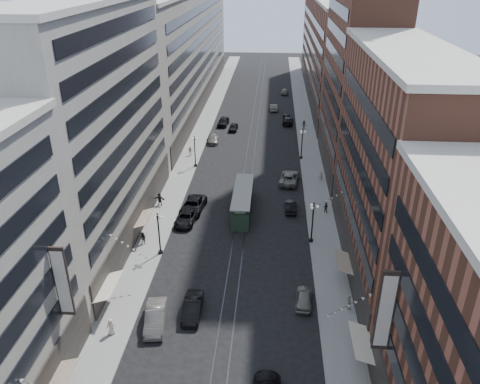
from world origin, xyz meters
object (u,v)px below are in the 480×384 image
(pedestrian_6, at_px, (190,151))
(car_10, at_px, (291,206))
(lamppost_se_far, at_px, (313,221))
(car_1, at_px, (155,317))
(car_12, at_px, (288,121))
(pedestrian_1, at_px, (111,326))
(pedestrian_9, at_px, (304,125))
(car_extra_1, at_px, (284,91))
(lamppost_sw_far, at_px, (159,232))
(car_5, at_px, (193,307))
(car_14, at_px, (273,107))
(lamppost_sw_mid, at_px, (195,150))
(car_7, at_px, (193,206))
(pedestrian_7, at_px, (326,207))
(car_11, at_px, (289,177))
(car_4, at_px, (304,298))
(lamppost_se_mid, at_px, (302,143))
(pedestrian_4, at_px, (349,302))
(car_extra_0, at_px, (287,117))
(car_8, at_px, (213,139))
(pedestrian_5, at_px, (160,199))
(pedestrian_8, at_px, (320,176))
(car_2, at_px, (186,218))
(car_9, at_px, (223,121))
(pedestrian_2, at_px, (143,238))

(pedestrian_6, bearing_deg, car_10, 108.98)
(lamppost_se_far, bearing_deg, car_1, -134.96)
(car_12, bearing_deg, car_1, 81.87)
(lamppost_se_far, height_order, pedestrian_1, lamppost_se_far)
(pedestrian_9, xyz_separation_m, car_extra_1, (-3.71, 29.36, -0.26))
(lamppost_se_far, relative_size, pedestrian_1, 3.22)
(lamppost_sw_far, height_order, car_5, lamppost_sw_far)
(car_14, xyz_separation_m, pedestrian_9, (6.51, -13.60, 0.27))
(lamppost_sw_mid, xyz_separation_m, pedestrian_1, (-1.55, -40.84, -2.09))
(car_7, height_order, pedestrian_7, car_7)
(pedestrian_1, xyz_separation_m, car_14, (14.75, 76.29, -0.25))
(car_11, bearing_deg, car_4, 98.84)
(car_1, bearing_deg, lamppost_se_mid, 61.94)
(car_4, height_order, pedestrian_9, pedestrian_9)
(lamppost_se_mid, xyz_separation_m, car_1, (-16.11, -44.13, -2.22))
(car_14, bearing_deg, pedestrian_1, 75.15)
(lamppost_sw_mid, bearing_deg, pedestrian_7, -35.88)
(car_10, xyz_separation_m, car_extra_1, (0.00, 65.86, 0.03))
(pedestrian_4, relative_size, car_10, 0.38)
(car_extra_0, bearing_deg, lamppost_se_far, 91.32)
(car_8, relative_size, car_11, 0.83)
(car_5, bearing_deg, pedestrian_5, 109.30)
(car_12, bearing_deg, pedestrian_8, 103.01)
(pedestrian_9, xyz_separation_m, car_extra_0, (-3.47, 6.41, -0.29))
(lamppost_sw_mid, bearing_deg, pedestrian_9, 47.95)
(pedestrian_6, bearing_deg, car_14, -139.15)
(pedestrian_1, distance_m, car_10, 31.53)
(pedestrian_5, bearing_deg, car_2, -30.97)
(car_9, bearing_deg, pedestrian_2, -90.64)
(car_4, distance_m, car_10, 20.31)
(pedestrian_9, bearing_deg, car_7, -97.64)
(lamppost_se_mid, bearing_deg, car_4, -92.20)
(car_9, xyz_separation_m, pedestrian_5, (-5.30, -37.92, 0.22))
(pedestrian_2, distance_m, car_extra_0, 56.54)
(car_9, bearing_deg, car_4, -70.79)
(pedestrian_1, bearing_deg, car_4, 177.01)
(car_11, bearing_deg, pedestrian_2, 54.12)
(pedestrian_2, distance_m, pedestrian_7, 25.52)
(lamppost_se_far, xyz_separation_m, car_12, (-2.00, 48.20, -2.33))
(lamppost_sw_far, xyz_separation_m, lamppost_sw_mid, (0.00, 27.00, 0.00))
(car_4, distance_m, pedestrian_1, 19.34)
(car_4, relative_size, car_7, 0.67)
(pedestrian_6, bearing_deg, car_extra_1, -134.02)
(car_8, distance_m, car_10, 30.86)
(pedestrian_5, xyz_separation_m, car_extra_1, (18.90, 65.84, -0.34))
(car_12, height_order, pedestrian_5, pedestrian_5)
(lamppost_se_far, bearing_deg, car_8, 115.48)
(lamppost_sw_far, relative_size, car_4, 1.31)
(pedestrian_6, bearing_deg, car_9, -125.74)
(car_1, xyz_separation_m, car_14, (10.91, 74.58, -0.13))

